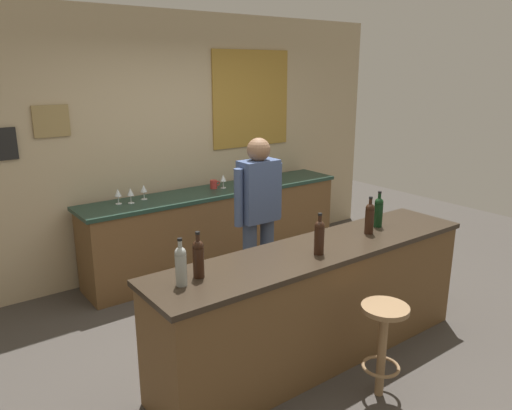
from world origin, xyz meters
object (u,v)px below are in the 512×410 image
Objects in this scene: wine_bottle_e at (379,211)px; wine_glass_b at (130,193)px; wine_bottle_b at (198,257)px; bar_stool at (383,336)px; wine_bottle_d at (370,217)px; wine_glass_c at (144,189)px; bartender at (259,213)px; wine_glass_d at (223,178)px; wine_glass_a at (118,193)px; wine_bottle_c at (319,236)px; coffee_mug at (214,184)px; wine_bottle_a at (181,265)px.

wine_bottle_e is 1.97× the size of wine_glass_b.
bar_stool is at bearing -33.61° from wine_bottle_b.
wine_glass_c is (-0.98, 2.15, -0.05)m from wine_bottle_d.
bartender is 1.17m from wine_glass_d.
wine_glass_a is (0.28, 2.06, -0.05)m from wine_bottle_b.
wine_bottle_b reaches higher than wine_glass_b.
wine_glass_c is at bearing 98.53° from wine_bottle_c.
wine_bottle_b reaches higher than coffee_mug.
bartender is at bearing -107.03° from wine_glass_d.
wine_bottle_b is 1.97× the size of wine_glass_a.
wine_bottle_c reaches higher than wine_glass_c.
wine_glass_d is at bearing 51.38° from wine_bottle_a.
wine_glass_a is 0.12m from wine_glass_b.
wine_bottle_c is at bearing -76.97° from wine_glass_b.
wine_bottle_c is at bearing -102.60° from coffee_mug.
wine_bottle_e reaches higher than wine_glass_d.
wine_glass_d is (0.93, -0.07, 0.00)m from wine_glass_c.
bartender is 5.29× the size of wine_bottle_a.
wine_glass_b is (0.39, 2.02, -0.05)m from wine_bottle_b.
bartender is 5.29× the size of wine_bottle_c.
wine_bottle_b is 2.45× the size of coffee_mug.
wine_bottle_a is at bearing -126.32° from coffee_mug.
wine_bottle_e is at bearing -80.50° from coffee_mug.
wine_bottle_a is 1.97× the size of wine_glass_d.
bartender reaches higher than wine_glass_d.
wine_glass_c is at bearing 2.63° from wine_glass_a.
wine_bottle_d is at bearing -65.58° from wine_glass_c.
wine_bottle_e reaches higher than wine_glass_a.
coffee_mug is (1.00, 0.03, -0.06)m from wine_glass_b.
wine_bottle_e is at bearing 0.05° from wine_bottle_b.
wine_glass_c is (-0.46, 2.76, 0.55)m from bar_stool.
wine_bottle_c is at bearing -81.47° from wine_glass_c.
bar_stool is 2.85m from wine_glass_c.
wine_glass_d reaches higher than bar_stool.
wine_glass_b is (0.54, 2.06, -0.05)m from wine_bottle_a.
coffee_mug is at bearing -1.69° from wine_glass_c.
wine_bottle_c is 0.85m from wine_bottle_e.
wine_bottle_b reaches higher than wine_glass_d.
wine_glass_c is at bearing 116.27° from bartender.
wine_bottle_a is 1.00× the size of wine_bottle_e.
wine_glass_a is at bearing -177.37° from wine_glass_c.
wine_glass_b is at bearing -160.66° from wine_glass_c.
wine_glass_a is (-0.87, 1.17, 0.07)m from bartender.
wine_bottle_e reaches higher than coffee_mug.
bar_stool is (-0.12, -1.57, -0.48)m from bartender.
bar_stool is at bearing -99.81° from wine_glass_d.
wine_glass_a and wine_glass_d have the same top height.
bartender reaches higher than wine_bottle_c.
wine_glass_c is (0.28, 0.01, 0.00)m from wine_glass_a.
wine_bottle_a is at bearing -164.26° from wine_bottle_b.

